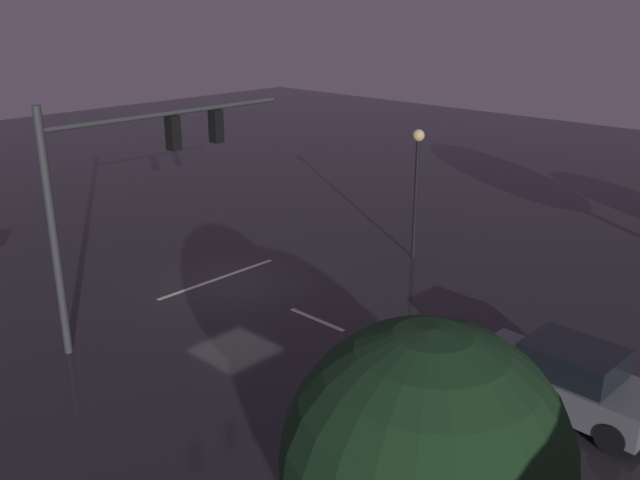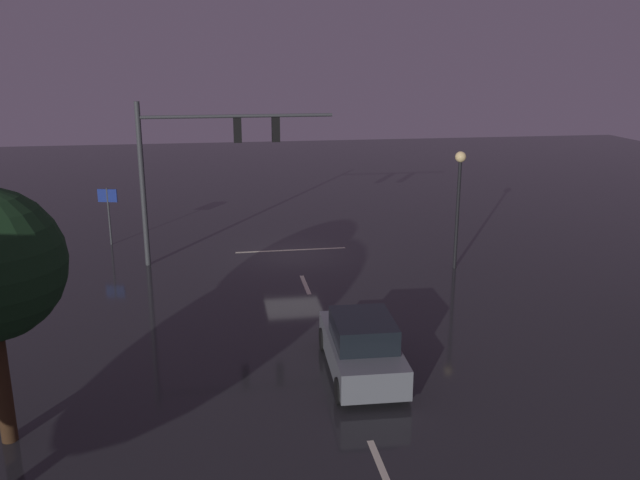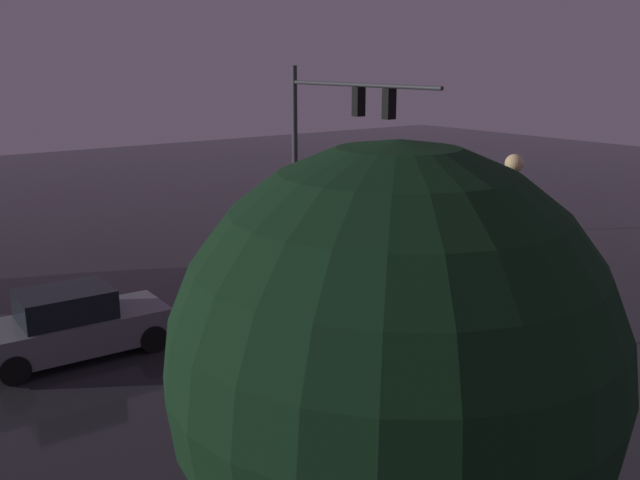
{
  "view_description": "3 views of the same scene",
  "coord_description": "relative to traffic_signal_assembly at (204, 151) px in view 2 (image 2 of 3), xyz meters",
  "views": [
    {
      "loc": [
        13.81,
        17.25,
        9.23
      ],
      "look_at": [
        -1.17,
        3.02,
        2.04
      ],
      "focal_mm": 38.95,
      "sensor_mm": 36.0,
      "label": 1
    },
    {
      "loc": [
        3.27,
        28.05,
        8.56
      ],
      "look_at": [
        -0.32,
        5.6,
        2.22
      ],
      "focal_mm": 37.41,
      "sensor_mm": 36.0,
      "label": 2
    },
    {
      "loc": [
        -16.81,
        16.22,
        6.97
      ],
      "look_at": [
        -0.23,
        3.96,
        1.68
      ],
      "focal_mm": 39.48,
      "sensor_mm": 36.0,
      "label": 3
    }
  ],
  "objects": [
    {
      "name": "traffic_signal_assembly",
      "position": [
        0.0,
        0.0,
        0.0
      ],
      "size": [
        7.96,
        0.47,
        6.78
      ],
      "color": "#383A3D",
      "rests_on": "ground_plane"
    },
    {
      "name": "lane_dash_mid",
      "position": [
        -3.68,
        9.57,
        -4.74
      ],
      "size": [
        0.16,
        2.2,
        0.01
      ],
      "primitive_type": "cube",
      "rotation": [
        0.0,
        0.0,
        1.57
      ],
      "color": "beige",
      "rests_on": "ground_plane"
    },
    {
      "name": "stop_bar",
      "position": [
        -3.68,
        -1.19,
        -4.74
      ],
      "size": [
        5.0,
        0.16,
        0.01
      ],
      "primitive_type": "cube",
      "color": "beige",
      "rests_on": "ground_plane"
    },
    {
      "name": "ground_plane",
      "position": [
        -3.68,
        -0.43,
        -4.75
      ],
      "size": [
        80.0,
        80.0,
        0.0
      ],
      "primitive_type": "plane",
      "color": "#232326"
    },
    {
      "name": "lane_dash_near",
      "position": [
        -3.68,
        15.57,
        -4.74
      ],
      "size": [
        0.16,
        2.2,
        0.01
      ],
      "primitive_type": "cube",
      "rotation": [
        0.0,
        0.0,
        1.57
      ],
      "color": "beige",
      "rests_on": "ground_plane"
    },
    {
      "name": "street_lamp_left_kerb",
      "position": [
        -10.09,
        2.47,
        -1.33
      ],
      "size": [
        0.44,
        0.44,
        4.86
      ],
      "color": "black",
      "rests_on": "ground_plane"
    },
    {
      "name": "lane_dash_far",
      "position": [
        -3.68,
        3.57,
        -4.74
      ],
      "size": [
        0.16,
        2.2,
        0.01
      ],
      "primitive_type": "cube",
      "rotation": [
        0.0,
        0.0,
        1.57
      ],
      "color": "beige",
      "rests_on": "ground_plane"
    },
    {
      "name": "route_sign",
      "position": [
        4.49,
        -3.45,
        -2.82
      ],
      "size": [
        0.89,
        0.27,
        2.68
      ],
      "color": "#383A3D",
      "rests_on": "ground_plane"
    },
    {
      "name": "car_approaching",
      "position": [
        -4.21,
        11.13,
        -3.95
      ],
      "size": [
        2.03,
        4.42,
        1.7
      ],
      "color": "slate",
      "rests_on": "ground_plane"
    }
  ]
}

